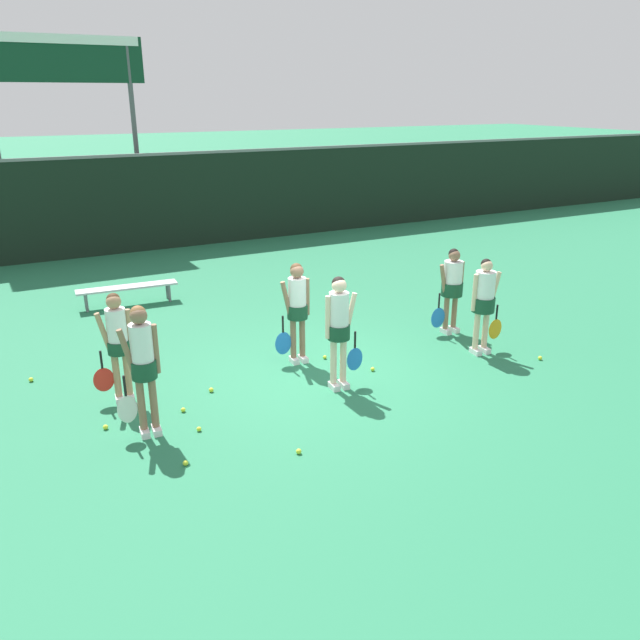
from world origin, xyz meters
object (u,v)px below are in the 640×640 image
Objects in this scene: player_0 at (143,360)px; tennis_ball_3 at (186,463)px; tennis_ball_4 at (373,369)px; tennis_ball_7 at (105,427)px; tennis_ball_10 at (31,380)px; tennis_ball_2 at (299,451)px; player_4 at (297,305)px; player_5 at (452,284)px; tennis_ball_9 at (211,390)px; scoreboard at (61,81)px; tennis_ball_8 at (199,429)px; player_1 at (339,323)px; tennis_ball_1 at (153,375)px; player_2 at (484,298)px; bench_courtside at (127,289)px; tennis_ball_5 at (540,358)px; tennis_ball_6 at (325,357)px; tennis_ball_0 at (183,410)px; player_3 at (117,340)px.

player_0 reaches higher than tennis_ball_3.
tennis_ball_3 is 0.98× the size of tennis_ball_4.
tennis_ball_7 is (-4.24, 0.05, 0.00)m from tennis_ball_4.
tennis_ball_7 is at bearing -69.30° from tennis_ball_10.
tennis_ball_2 reaches higher than tennis_ball_3.
tennis_ball_2 is at bearing -111.48° from player_4.
tennis_ball_9 is (-4.85, -0.38, -0.93)m from player_5.
scoreboard is 11.78m from tennis_ball_9.
player_4 is at bearing 27.84° from player_0.
tennis_ball_10 is (-1.91, 2.73, 0.00)m from tennis_ball_8.
player_1 reaches higher than tennis_ball_1.
tennis_ball_3 is at bearing -163.75° from player_2.
player_5 reaches higher than tennis_ball_8.
player_0 reaches higher than bench_courtside.
bench_courtside is 5.49m from tennis_ball_7.
tennis_ball_5 is 7.10m from tennis_ball_7.
tennis_ball_10 is at bearing -120.65° from bench_courtside.
player_4 is 25.81× the size of tennis_ball_3.
tennis_ball_6 is 3.85m from tennis_ball_7.
tennis_ball_1 is at bearing 174.65° from player_5.
tennis_ball_9 is at bearing 165.36° from tennis_ball_5.
player_1 is 27.20× the size of tennis_ball_6.
player_1 is (2.08, -5.62, 0.69)m from bench_courtside.
bench_courtside reaches higher than tennis_ball_0.
tennis_ball_0 is 2.02m from tennis_ball_2.
player_3 is at bearing 123.50° from tennis_ball_2.
player_1 is 2.60m from tennis_ball_0.
player_3 is 23.82× the size of tennis_ball_5.
tennis_ball_3 is 1.03× the size of tennis_ball_8.
player_4 is at bearing 14.90° from tennis_ball_7.
tennis_ball_3 is at bearing -116.92° from tennis_ball_9.
tennis_ball_0 is at bearing -177.68° from player_2.
scoreboard is at bearing 90.06° from player_0.
tennis_ball_5 is at bearing -9.27° from player_3.
tennis_ball_6 is at bearing -178.25° from player_5.
player_3 is 3.50m from tennis_ball_6.
bench_courtside is (0.15, -5.95, -4.26)m from scoreboard.
player_0 is 1.22m from tennis_ball_8.
player_4 is at bearing 64.85° from tennis_ball_2.
bench_courtside is 1.30× the size of player_5.
tennis_ball_7 is (-7.03, 0.98, -0.00)m from tennis_ball_5.
tennis_ball_5 is (5.81, -12.24, -4.60)m from scoreboard.
scoreboard reaches higher than bench_courtside.
scoreboard is at bearing 92.17° from tennis_ball_9.
tennis_ball_7 reaches higher than tennis_ball_0.
tennis_ball_10 is (-5.03, 2.15, 0.00)m from tennis_ball_4.
tennis_ball_9 reaches higher than tennis_ball_5.
tennis_ball_7 is at bearing 172.07° from tennis_ball_5.
scoreboard reaches higher than player_0.
player_0 is 3.07m from player_4.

